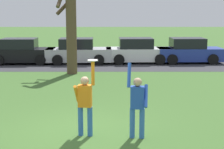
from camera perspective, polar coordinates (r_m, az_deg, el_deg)
ground_plane at (r=10.51m, az=-4.56°, el=-8.82°), size 120.00×120.00×0.00m
person_catcher at (r=9.85m, az=-4.11°, el=-4.14°), size 0.56×0.49×2.08m
person_defender at (r=9.68m, az=4.15°, el=-4.42°), size 0.58×0.49×2.04m
frisbee_disc at (r=9.59m, az=-2.88°, el=2.24°), size 0.28×0.28×0.02m
parked_car_black at (r=23.75m, az=-13.83°, el=3.45°), size 4.15×2.14×1.59m
parked_car_silver at (r=23.24m, az=-5.15°, el=3.56°), size 4.15×2.14×1.59m
parked_car_white at (r=23.40m, az=4.18°, el=3.62°), size 4.15×2.14×1.59m
parked_car_blue at (r=23.90m, az=12.11°, el=3.56°), size 4.15×2.14×1.59m
parking_strip at (r=23.20m, az=-0.74°, el=1.79°), size 20.32×6.40×0.01m
bare_tree_tall at (r=19.37m, az=-6.41°, el=8.81°), size 1.47×1.79×5.71m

